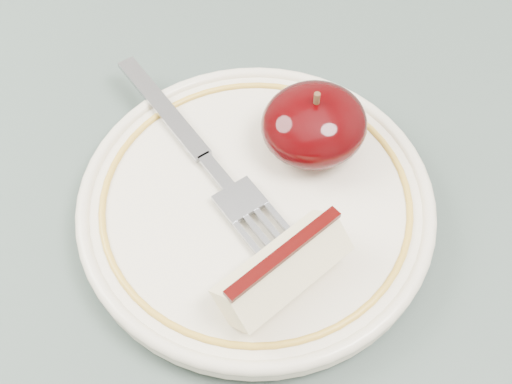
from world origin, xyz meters
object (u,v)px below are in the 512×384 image
object	(u,v)px
plate	(256,204)
fork	(205,158)
apple_half	(314,124)
table	(146,355)

from	to	relation	value
plate	fork	world-z (taller)	fork
apple_half	fork	xyz separation A→B (m)	(-0.07, 0.01, -0.02)
table	fork	distance (m)	0.15
table	plate	size ratio (longest dim) A/B	4.01
table	plate	xyz separation A→B (m)	(0.09, 0.03, 0.10)
apple_half	fork	bearing A→B (deg)	170.65
apple_half	plate	bearing A→B (deg)	-151.18
plate	apple_half	bearing A→B (deg)	28.82
table	plate	distance (m)	0.14
apple_half	fork	size ratio (longest dim) A/B	0.35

